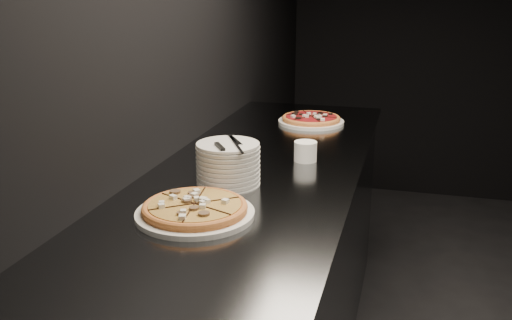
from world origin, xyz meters
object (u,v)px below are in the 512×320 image
(pizza_mushroom, at_px, (195,210))
(ramekin, at_px, (305,151))
(plate_stack, at_px, (228,164))
(cutlery, at_px, (229,144))
(pizza_tomato, at_px, (311,119))
(counter, at_px, (256,283))

(pizza_mushroom, distance_m, ramekin, 0.66)
(plate_stack, height_order, cutlery, cutlery)
(ramekin, bearing_deg, pizza_tomato, 98.12)
(pizza_mushroom, relative_size, cutlery, 1.85)
(ramekin, bearing_deg, cutlery, -119.34)
(counter, distance_m, cutlery, 0.63)
(counter, relative_size, pizza_mushroom, 6.07)
(pizza_mushroom, relative_size, plate_stack, 1.90)
(pizza_tomato, xyz_separation_m, ramekin, (0.09, -0.61, 0.02))
(plate_stack, height_order, ramekin, plate_stack)
(pizza_tomato, relative_size, ramekin, 3.66)
(pizza_tomato, distance_m, cutlery, 0.97)
(pizza_mushroom, bearing_deg, counter, 83.17)
(pizza_mushroom, bearing_deg, plate_stack, 89.00)
(pizza_tomato, relative_size, plate_stack, 1.50)
(pizza_tomato, height_order, cutlery, cutlery)
(cutlery, xyz_separation_m, ramekin, (0.19, 0.34, -0.10))
(cutlery, bearing_deg, counter, 42.90)
(plate_stack, bearing_deg, ramekin, 58.38)
(pizza_mushroom, xyz_separation_m, cutlery, (0.01, 0.28, 0.12))
(pizza_mushroom, bearing_deg, ramekin, 71.64)
(pizza_mushroom, distance_m, cutlery, 0.31)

